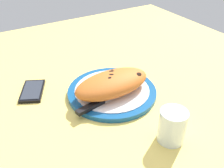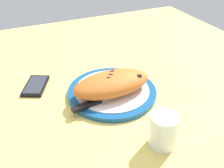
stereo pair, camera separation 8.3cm
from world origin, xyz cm
name	(u,v)px [view 1 (the left image)]	position (x,y,z in cm)	size (l,w,h in cm)	color
ground_plane	(112,97)	(0.00, 0.00, -1.50)	(150.00, 150.00, 3.00)	#EACC60
plate	(112,91)	(0.00, 0.00, 0.91)	(29.31, 29.31, 1.89)	navy
calzone	(112,83)	(0.65, 1.30, 5.11)	(25.97, 13.67, 6.42)	#C16023
fork	(97,81)	(2.22, -6.45, 2.09)	(17.80, 2.38, 0.40)	silver
knife	(100,102)	(7.13, 4.77, 2.38)	(24.30, 6.01, 1.20)	silver
smartphone	(33,91)	(22.49, -14.44, 0.56)	(11.60, 14.22, 1.16)	black
water_glass	(172,128)	(-2.65, 25.72, 4.10)	(7.11, 7.11, 9.28)	silver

